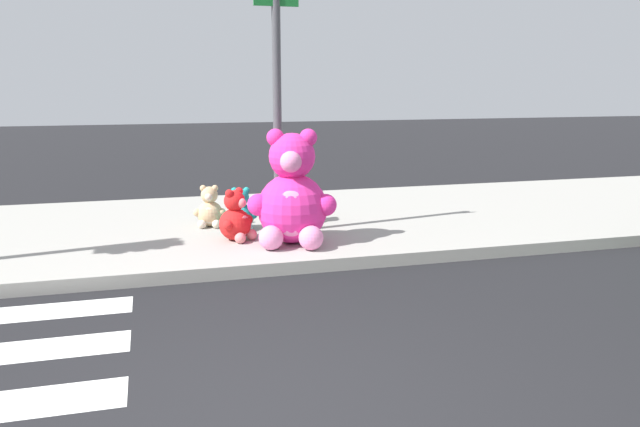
{
  "coord_description": "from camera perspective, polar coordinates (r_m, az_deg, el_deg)",
  "views": [
    {
      "loc": [
        -0.6,
        -3.5,
        2.1
      ],
      "look_at": [
        1.34,
        3.6,
        0.55
      ],
      "focal_mm": 35.15,
      "sensor_mm": 36.0,
      "label": 1
    }
  ],
  "objects": [
    {
      "name": "ground_plane",
      "position": [
        4.12,
        -5.07,
        -18.74
      ],
      "size": [
        60.0,
        60.0,
        0.0
      ],
      "primitive_type": "plane",
      "color": "black"
    },
    {
      "name": "plush_pink_large",
      "position": [
        7.62,
        -2.55,
        1.38
      ],
      "size": [
        1.05,
        0.99,
        1.4
      ],
      "color": "#F22D93",
      "rests_on": "sidewalk"
    },
    {
      "name": "plush_tan",
      "position": [
        8.71,
        -10.01,
        0.31
      ],
      "size": [
        0.44,
        0.4,
        0.57
      ],
      "color": "tan",
      "rests_on": "sidewalk"
    },
    {
      "name": "plush_brown",
      "position": [
        8.8,
        -2.16,
        0.78
      ],
      "size": [
        0.45,
        0.48,
        0.64
      ],
      "color": "olive",
      "rests_on": "sidewalk"
    },
    {
      "name": "sign_pole",
      "position": [
        8.06,
        -3.92,
        10.07
      ],
      "size": [
        0.56,
        0.11,
        3.2
      ],
      "color": "#4C4C51",
      "rests_on": "sidewalk"
    },
    {
      "name": "plush_red",
      "position": [
        7.89,
        -7.64,
        -0.56
      ],
      "size": [
        0.47,
        0.47,
        0.66
      ],
      "color": "red",
      "rests_on": "sidewalk"
    },
    {
      "name": "sidewalk",
      "position": [
        8.95,
        -11.08,
        -1.41
      ],
      "size": [
        28.0,
        4.4,
        0.15
      ],
      "primitive_type": "cube",
      "color": "#9E9B93",
      "rests_on": "ground_plane"
    },
    {
      "name": "plush_teal",
      "position": [
        8.47,
        -7.21,
        0.07
      ],
      "size": [
        0.44,
        0.4,
        0.57
      ],
      "color": "teal",
      "rests_on": "sidewalk"
    }
  ]
}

